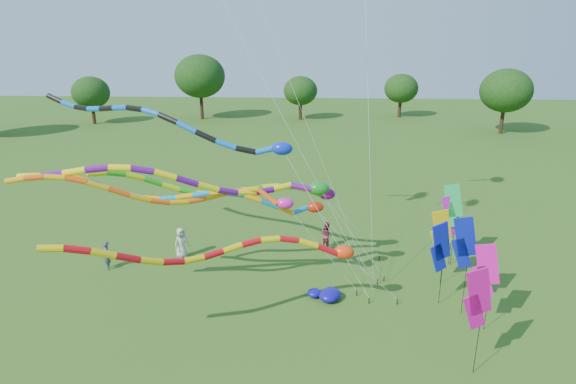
# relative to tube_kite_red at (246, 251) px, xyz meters

# --- Properties ---
(ground) EXTENTS (160.00, 160.00, 0.00)m
(ground) POSITION_rel_tube_kite_red_xyz_m (3.19, -0.50, -3.89)
(ground) COLOR #254F15
(ground) RESTS_ON ground
(tree_ring) EXTENTS (116.93, 118.84, 9.30)m
(tree_ring) POSITION_rel_tube_kite_red_xyz_m (-0.53, 2.59, 1.39)
(tree_ring) COLOR #382314
(tree_ring) RESTS_ON ground
(tube_kite_red) EXTENTS (13.07, 6.05, 6.05)m
(tube_kite_red) POSITION_rel_tube_kite_red_xyz_m (0.00, 0.00, 0.00)
(tube_kite_red) COLOR black
(tube_kite_red) RESTS_ON ground
(tube_kite_orange) EXTENTS (14.05, 3.66, 7.58)m
(tube_kite_orange) POSITION_rel_tube_kite_red_xyz_m (-2.68, 1.62, 1.81)
(tube_kite_orange) COLOR black
(tube_kite_orange) RESTS_ON ground
(tube_kite_purple) EXTENTS (15.13, 5.00, 7.88)m
(tube_kite_purple) POSITION_rel_tube_kite_red_xyz_m (-1.41, 2.18, 2.17)
(tube_kite_purple) COLOR black
(tube_kite_purple) RESTS_ON ground
(tube_kite_blue) EXTENTS (16.75, 5.04, 9.75)m
(tube_kite_blue) POSITION_rel_tube_kite_red_xyz_m (-3.71, 5.01, 4.07)
(tube_kite_blue) COLOR black
(tube_kite_blue) RESTS_ON ground
(tube_kite_cyan) EXTENTS (13.76, 2.71, 6.95)m
(tube_kite_cyan) POSITION_rel_tube_kite_red_xyz_m (-1.23, 2.98, 1.15)
(tube_kite_cyan) COLOR black
(tube_kite_cyan) RESTS_ON ground
(tube_kite_green) EXTENTS (13.46, 5.28, 7.11)m
(tube_kite_green) POSITION_rel_tube_kite_red_xyz_m (-0.54, 4.73, 1.12)
(tube_kite_green) COLOR black
(tube_kite_green) RESTS_ON ground
(banner_pole_magenta_a) EXTENTS (1.15, 0.34, 4.46)m
(banner_pole_magenta_a) POSITION_rel_tube_kite_red_xyz_m (8.61, -2.06, -0.69)
(banner_pole_magenta_a) COLOR black
(banner_pole_magenta_a) RESTS_ON ground
(banner_pole_blue_b) EXTENTS (1.16, 0.25, 4.76)m
(banner_pole_blue_b) POSITION_rel_tube_kite_red_xyz_m (9.32, 2.19, -0.39)
(banner_pole_blue_b) COLOR black
(banner_pole_blue_b) RESTS_ON ground
(banner_pole_green) EXTENTS (1.15, 0.30, 4.71)m
(banner_pole_green) POSITION_rel_tube_kite_red_xyz_m (10.11, 7.12, -0.44)
(banner_pole_green) COLOR black
(banner_pole_green) RESTS_ON ground
(banner_pole_orange) EXTENTS (1.16, 0.16, 4.08)m
(banner_pole_orange) POSITION_rel_tube_kite_red_xyz_m (9.02, 4.85, -1.07)
(banner_pole_orange) COLOR black
(banner_pole_orange) RESTS_ON ground
(banner_pole_blue_a) EXTENTS (1.09, 0.56, 4.22)m
(banner_pole_blue_a) POSITION_rel_tube_kite_red_xyz_m (8.51, 2.83, -0.93)
(banner_pole_blue_a) COLOR black
(banner_pole_blue_a) RESTS_ON ground
(banner_pole_violet) EXTENTS (1.16, 0.29, 4.10)m
(banner_pole_violet) POSITION_rel_tube_kite_red_xyz_m (10.05, 7.17, -1.05)
(banner_pole_violet) COLOR black
(banner_pole_violet) RESTS_ON ground
(banner_pole_magenta_b) EXTENTS (1.14, 0.39, 4.06)m
(banner_pole_magenta_b) POSITION_rel_tube_kite_red_xyz_m (9.95, 0.96, -1.09)
(banner_pole_magenta_b) COLOR black
(banner_pole_magenta_b) RESTS_ON ground
(blue_nylon_heap) EXTENTS (1.40, 1.89, 0.57)m
(blue_nylon_heap) POSITION_rel_tube_kite_red_xyz_m (3.26, 3.41, -3.63)
(blue_nylon_heap) COLOR #110C9E
(blue_nylon_heap) RESTS_ON ground
(person_a) EXTENTS (1.03, 1.03, 1.80)m
(person_a) POSITION_rel_tube_kite_red_xyz_m (-4.79, 7.14, -2.99)
(person_a) COLOR beige
(person_a) RESTS_ON ground
(person_b) EXTENTS (0.60, 0.69, 1.60)m
(person_b) POSITION_rel_tube_kite_red_xyz_m (-8.46, 5.48, -3.09)
(person_b) COLOR #40425A
(person_b) RESTS_ON ground
(person_c) EXTENTS (1.01, 1.02, 1.65)m
(person_c) POSITION_rel_tube_kite_red_xyz_m (3.50, 8.93, -3.06)
(person_c) COLOR brown
(person_c) RESTS_ON ground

